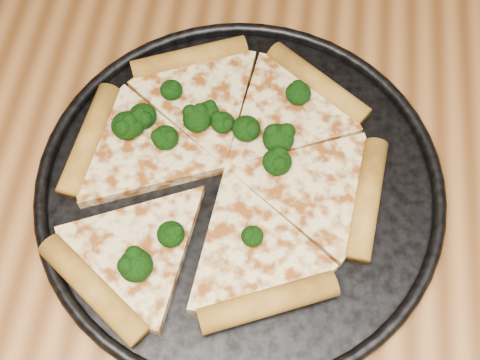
# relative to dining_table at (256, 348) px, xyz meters

# --- Properties ---
(dining_table) EXTENTS (1.20, 0.90, 0.75)m
(dining_table) POSITION_rel_dining_table_xyz_m (0.00, 0.00, 0.00)
(dining_table) COLOR #97602E
(dining_table) RESTS_ON ground
(pizza_pan) EXTENTS (0.41, 0.41, 0.02)m
(pizza_pan) POSITION_rel_dining_table_xyz_m (-0.03, 0.14, 0.10)
(pizza_pan) COLOR black
(pizza_pan) RESTS_ON dining_table
(pizza) EXTENTS (0.33, 0.36, 0.03)m
(pizza) POSITION_rel_dining_table_xyz_m (-0.05, 0.15, 0.11)
(pizza) COLOR beige
(pizza) RESTS_ON pizza_pan
(broccoli_florets) EXTENTS (0.20, 0.24, 0.02)m
(broccoli_florets) POSITION_rel_dining_table_xyz_m (-0.08, 0.17, 0.12)
(broccoli_florets) COLOR black
(broccoli_florets) RESTS_ON pizza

